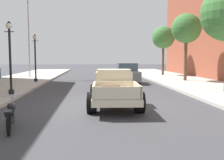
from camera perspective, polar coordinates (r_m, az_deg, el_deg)
The scene contains 9 objects.
ground_plane at distance 11.44m, azimuth -0.81°, elevation -5.41°, with size 140.00×140.00×0.00m, color #3D3D42.
hotrod_truck_cream at distance 11.02m, azimuth 0.39°, elevation -1.85°, with size 2.31×4.99×1.58m.
motorcycle_parked at distance 7.99m, azimuth -22.01°, elevation -7.14°, with size 0.72×2.08×0.93m.
car_background_grey at distance 20.89m, azimuth 3.32°, elevation 1.45°, with size 1.87×4.30×1.65m.
street_lamp_near at distance 14.27m, azimuth -22.19°, elevation 5.92°, with size 0.50×0.32×3.85m.
street_lamp_far at distance 21.39m, azimuth -17.07°, elevation 5.66°, with size 0.50×0.32×3.85m.
flagpole at distance 26.58m, azimuth -18.01°, elevation 12.80°, with size 1.74×0.16×9.16m.
street_tree_second at distance 22.49m, azimuth 16.54°, elevation 11.10°, with size 2.49×2.49×5.66m.
street_tree_third at distance 29.14m, azimuth 11.61°, elevation 9.41°, with size 2.51×2.51×5.48m.
Camera 1 is at (-0.70, -11.23, 2.08)m, focal length 40.21 mm.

